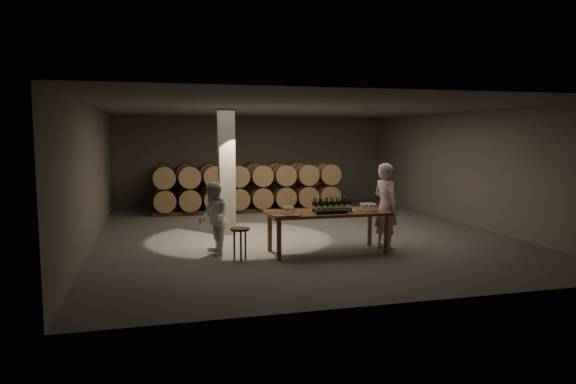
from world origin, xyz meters
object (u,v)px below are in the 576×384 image
object	(u,v)px
bottle_cluster	(332,206)
person_woman	(213,218)
stool	(240,234)
tasting_table	(327,216)
person_man	(386,206)
notebook_near	(293,216)
plate	(350,211)

from	to	relation	value
bottle_cluster	person_woman	xyz separation A→B (m)	(-2.52, 0.40, -0.23)
person_woman	stool	bearing A→B (deg)	31.75
tasting_table	bottle_cluster	world-z (taller)	bottle_cluster
stool	person_man	distance (m)	3.35
notebook_near	plate	bearing A→B (deg)	30.94
plate	stool	distance (m)	2.46
notebook_near	person_man	distance (m)	2.33
plate	notebook_near	xyz separation A→B (m)	(-1.39, -0.38, 0.01)
person_man	plate	bearing A→B (deg)	77.83
person_man	person_woman	distance (m)	3.82
tasting_table	stool	distance (m)	1.96
bottle_cluster	stool	bearing A→B (deg)	-173.93
notebook_near	person_man	world-z (taller)	person_man
bottle_cluster	stool	distance (m)	2.12
notebook_near	stool	size ratio (longest dim) A/B	0.42
tasting_table	stool	world-z (taller)	tasting_table
bottle_cluster	notebook_near	world-z (taller)	bottle_cluster
bottle_cluster	person_woman	size ratio (longest dim) A/B	0.55
tasting_table	notebook_near	distance (m)	1.01
notebook_near	person_man	xyz separation A→B (m)	(2.28, 0.48, 0.05)
tasting_table	person_woman	size ratio (longest dim) A/B	1.66
bottle_cluster	plate	distance (m)	0.40
tasting_table	bottle_cluster	size ratio (longest dim) A/B	3.03
tasting_table	person_man	distance (m)	1.39
bottle_cluster	person_woman	bearing A→B (deg)	171.05
plate	stool	bearing A→B (deg)	-177.06
notebook_near	person_man	bearing A→B (deg)	27.39
tasting_table	plate	distance (m)	0.51
person_man	stool	bearing A→B (deg)	75.52
tasting_table	person_woman	world-z (taller)	person_woman
plate	person_woman	size ratio (longest dim) A/B	0.19
stool	person_man	xyz separation A→B (m)	(3.32, 0.22, 0.42)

